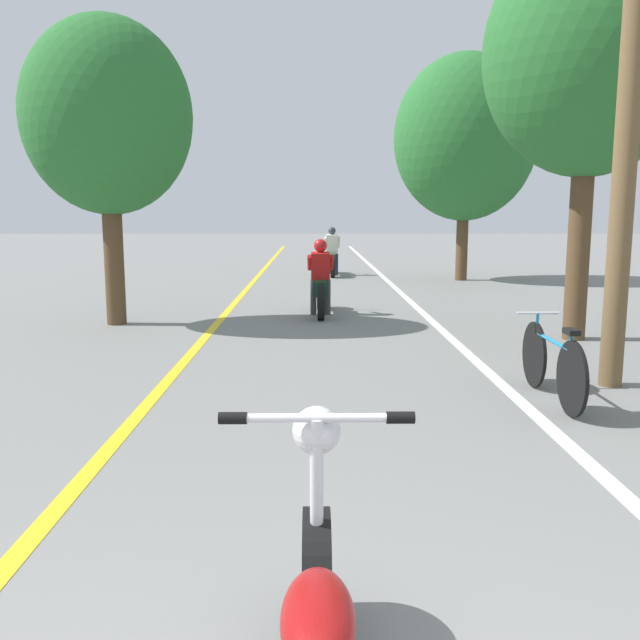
# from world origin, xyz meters

# --- Properties ---
(lane_stripe_center) EXTENTS (0.14, 48.00, 0.01)m
(lane_stripe_center) POSITION_xyz_m (-1.70, 12.70, 0.00)
(lane_stripe_center) COLOR yellow
(lane_stripe_center) RESTS_ON ground
(lane_stripe_edge) EXTENTS (0.14, 48.00, 0.01)m
(lane_stripe_edge) POSITION_xyz_m (1.97, 12.70, 0.00)
(lane_stripe_edge) COLOR white
(lane_stripe_edge) RESTS_ON ground
(utility_pole) EXTENTS (1.10, 0.24, 5.78)m
(utility_pole) POSITION_xyz_m (3.13, 5.83, 2.98)
(utility_pole) COLOR brown
(utility_pole) RESTS_ON ground
(roadside_tree_right_near) EXTENTS (2.95, 2.66, 5.74)m
(roadside_tree_right_near) POSITION_xyz_m (3.77, 8.55, 4.01)
(roadside_tree_right_near) COLOR #513A23
(roadside_tree_right_near) RESTS_ON ground
(roadside_tree_right_far) EXTENTS (3.85, 3.46, 6.06)m
(roadside_tree_right_far) POSITION_xyz_m (4.03, 17.43, 3.83)
(roadside_tree_right_far) COLOR #513A23
(roadside_tree_right_far) RESTS_ON ground
(roadside_tree_left) EXTENTS (2.72, 2.45, 4.94)m
(roadside_tree_left) POSITION_xyz_m (-3.38, 9.99, 3.35)
(roadside_tree_left) COLOR #513A23
(roadside_tree_left) RESTS_ON ground
(motorcycle_rider_lead) EXTENTS (0.50, 2.02, 1.38)m
(motorcycle_rider_lead) POSITION_xyz_m (0.06, 11.07, 0.53)
(motorcycle_rider_lead) COLOR black
(motorcycle_rider_lead) RESTS_ON ground
(motorcycle_rider_far) EXTENTS (0.50, 2.14, 1.43)m
(motorcycle_rider_far) POSITION_xyz_m (0.49, 18.96, 0.54)
(motorcycle_rider_far) COLOR black
(motorcycle_rider_far) RESTS_ON ground
(bicycle_parked) EXTENTS (0.44, 1.77, 0.82)m
(bicycle_parked) POSITION_xyz_m (2.28, 5.25, 0.38)
(bicycle_parked) COLOR black
(bicycle_parked) RESTS_ON ground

